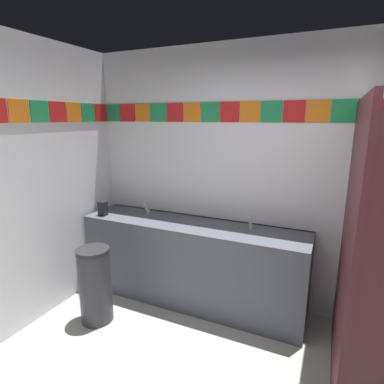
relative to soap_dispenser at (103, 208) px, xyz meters
The scene contains 7 objects.
wall_back 2.11m from the soap_dispenser, 13.15° to the left, with size 4.48×0.09×2.65m.
vanity_counter 1.14m from the soap_dispenser, ahead, with size 2.37×0.55×0.87m.
faucet_left 0.49m from the soap_dispenser, 30.35° to the left, with size 0.04×0.10×0.14m.
faucet_right 1.62m from the soap_dispenser, ahead, with size 0.04×0.10×0.14m.
soap_dispenser is the anchor object (origin of this frame).
stall_divider 2.66m from the soap_dispenser, 11.84° to the right, with size 0.92×1.44×2.07m.
trash_bin 0.86m from the soap_dispenser, 59.61° to the right, with size 0.31×0.31×0.74m.
Camera 1 is at (0.28, -1.28, 1.93)m, focal length 29.33 mm.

